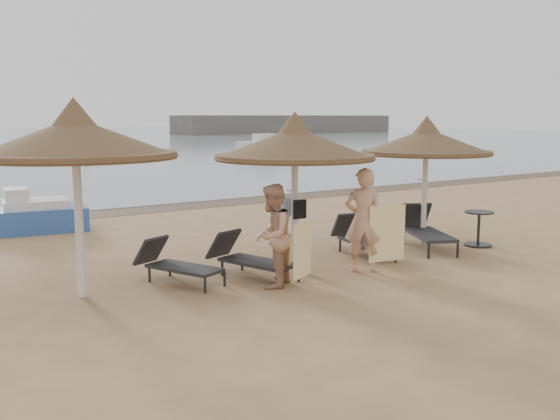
% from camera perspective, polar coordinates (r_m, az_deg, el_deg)
% --- Properties ---
extents(ground, '(160.00, 160.00, 0.00)m').
position_cam_1_polar(ground, '(10.94, 4.83, -6.15)').
color(ground, '#AA8255').
rests_on(ground, ground).
extents(wet_sand_strip, '(200.00, 1.60, 0.01)m').
position_cam_1_polar(wet_sand_strip, '(19.03, -13.32, -0.05)').
color(wet_sand_strip, brown).
rests_on(wet_sand_strip, ground).
extents(palapa_left, '(3.08, 3.08, 3.06)m').
position_cam_1_polar(palapa_left, '(9.88, -18.24, 6.18)').
color(palapa_left, silver).
rests_on(palapa_left, ground).
extents(palapa_center, '(2.89, 2.89, 2.86)m').
position_cam_1_polar(palapa_center, '(11.10, 1.36, 6.02)').
color(palapa_center, silver).
rests_on(palapa_center, ground).
extents(palapa_right, '(2.82, 2.82, 2.79)m').
position_cam_1_polar(palapa_right, '(13.84, 13.22, 6.05)').
color(palapa_right, silver).
rests_on(palapa_right, ground).
extents(lounger_far_left, '(1.11, 1.71, 0.73)m').
position_cam_1_polar(lounger_far_left, '(10.68, -9.63, -4.79)').
color(lounger_far_left, black).
rests_on(lounger_far_left, ground).
extents(lounger_near_left, '(1.04, 1.80, 0.77)m').
position_cam_1_polar(lounger_near_left, '(10.91, -2.99, -4.31)').
color(lounger_near_left, black).
rests_on(lounger_near_left, ground).
extents(lounger_near_right, '(0.95, 1.83, 0.78)m').
position_cam_1_polar(lounger_near_right, '(12.74, 7.34, -2.48)').
color(lounger_near_right, black).
rests_on(lounger_near_right, ground).
extents(lounger_far_right, '(1.47, 2.06, 0.89)m').
position_cam_1_polar(lounger_far_right, '(13.63, 13.05, -1.70)').
color(lounger_far_right, black).
rests_on(lounger_far_right, ground).
extents(side_table, '(0.62, 0.62, 0.75)m').
position_cam_1_polar(side_table, '(14.11, 17.70, -1.73)').
color(side_table, black).
rests_on(side_table, ground).
extents(person_left, '(1.07, 1.02, 1.97)m').
position_cam_1_polar(person_left, '(10.12, -0.71, -1.62)').
color(person_left, tan).
rests_on(person_left, ground).
extents(person_right, '(1.19, 1.13, 2.18)m').
position_cam_1_polar(person_right, '(11.19, 7.64, -0.17)').
color(person_right, tan).
rests_on(person_right, ground).
extents(towel_left, '(0.59, 0.32, 0.91)m').
position_cam_1_polar(towel_left, '(10.10, 2.06, -3.68)').
color(towel_left, yellow).
rests_on(towel_left, ground).
extents(towel_right, '(0.71, 0.19, 1.02)m').
position_cam_1_polar(towel_right, '(11.31, 9.77, -2.12)').
color(towel_right, yellow).
rests_on(towel_right, ground).
extents(bag_patterned, '(0.29, 0.16, 0.35)m').
position_cam_1_polar(bag_patterned, '(11.36, 0.81, 0.33)').
color(bag_patterned, silver).
rests_on(bag_patterned, ground).
extents(bag_dark, '(0.24, 0.08, 0.34)m').
position_cam_1_polar(bag_dark, '(11.08, 1.82, 0.07)').
color(bag_dark, black).
rests_on(bag_dark, ground).
extents(pedal_boat, '(2.46, 1.65, 1.07)m').
position_cam_1_polar(pedal_boat, '(16.31, -21.55, -0.43)').
color(pedal_boat, '#2E559C').
rests_on(pedal_boat, ground).
extents(buoy_mid, '(0.39, 0.39, 0.39)m').
position_cam_1_polar(buoy_mid, '(39.46, -17.32, 4.40)').
color(buoy_mid, yellow).
rests_on(buoy_mid, ground).
extents(buoy_right, '(0.36, 0.36, 0.36)m').
position_cam_1_polar(buoy_right, '(38.40, 1.43, 4.65)').
color(buoy_right, yellow).
rests_on(buoy_right, ground).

